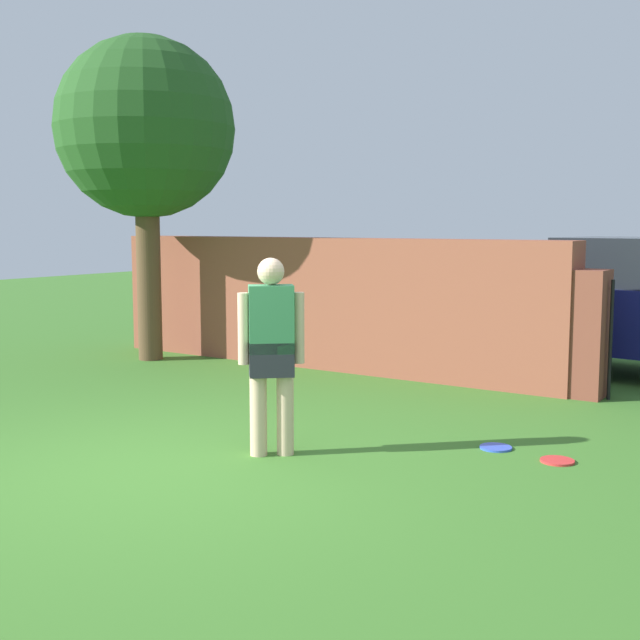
# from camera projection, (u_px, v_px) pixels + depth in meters

# --- Properties ---
(ground_plane) EXTENTS (40.00, 40.00, 0.00)m
(ground_plane) POSITION_uv_depth(u_px,v_px,m) (159.00, 471.00, 6.25)
(ground_plane) COLOR #3D7528
(brick_wall) EXTENTS (6.64, 0.50, 1.71)m
(brick_wall) POSITION_uv_depth(u_px,v_px,m) (324.00, 303.00, 10.75)
(brick_wall) COLOR brown
(brick_wall) RESTS_ON ground
(tree) EXTENTS (2.44, 2.44, 4.41)m
(tree) POSITION_uv_depth(u_px,v_px,m) (145.00, 130.00, 11.07)
(tree) COLOR brown
(tree) RESTS_ON ground
(person) EXTENTS (0.43, 0.40, 1.62)m
(person) POSITION_uv_depth(u_px,v_px,m) (271.00, 347.00, 6.61)
(person) COLOR beige
(person) RESTS_ON ground
(frisbee_blue) EXTENTS (0.27, 0.27, 0.02)m
(frisbee_blue) POSITION_uv_depth(u_px,v_px,m) (496.00, 447.00, 6.89)
(frisbee_blue) COLOR blue
(frisbee_blue) RESTS_ON ground
(frisbee_red) EXTENTS (0.27, 0.27, 0.02)m
(frisbee_red) POSITION_uv_depth(u_px,v_px,m) (557.00, 461.00, 6.50)
(frisbee_red) COLOR red
(frisbee_red) RESTS_ON ground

